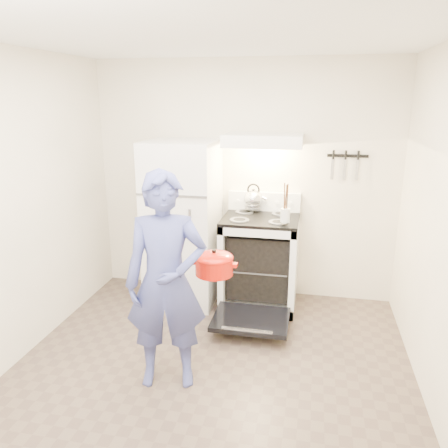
{
  "coord_description": "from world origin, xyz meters",
  "views": [
    {
      "loc": [
        0.72,
        -2.74,
        2.12
      ],
      "look_at": [
        -0.05,
        1.0,
        1.0
      ],
      "focal_mm": 35.0,
      "sensor_mm": 36.0,
      "label": 1
    }
  ],
  "objects_px": {
    "person": "(166,282)",
    "tea_kettle": "(253,198)",
    "refrigerator": "(183,223)",
    "stove_body": "(260,263)",
    "dutch_oven": "(214,266)"
  },
  "relations": [
    {
      "from": "stove_body",
      "to": "person",
      "type": "bearing_deg",
      "value": -109.63
    },
    {
      "from": "refrigerator",
      "to": "stove_body",
      "type": "distance_m",
      "value": 0.9
    },
    {
      "from": "tea_kettle",
      "to": "dutch_oven",
      "type": "relative_size",
      "value": 0.8
    },
    {
      "from": "refrigerator",
      "to": "tea_kettle",
      "type": "bearing_deg",
      "value": 19.26
    },
    {
      "from": "refrigerator",
      "to": "person",
      "type": "bearing_deg",
      "value": -78.08
    },
    {
      "from": "person",
      "to": "tea_kettle",
      "type": "bearing_deg",
      "value": 62.65
    },
    {
      "from": "person",
      "to": "dutch_oven",
      "type": "height_order",
      "value": "person"
    },
    {
      "from": "refrigerator",
      "to": "dutch_oven",
      "type": "height_order",
      "value": "refrigerator"
    },
    {
      "from": "tea_kettle",
      "to": "stove_body",
      "type": "bearing_deg",
      "value": -63.66
    },
    {
      "from": "stove_body",
      "to": "tea_kettle",
      "type": "xyz_separation_m",
      "value": [
        -0.11,
        0.22,
        0.64
      ]
    },
    {
      "from": "tea_kettle",
      "to": "dutch_oven",
      "type": "distance_m",
      "value": 1.35
    },
    {
      "from": "stove_body",
      "to": "person",
      "type": "height_order",
      "value": "person"
    },
    {
      "from": "refrigerator",
      "to": "tea_kettle",
      "type": "distance_m",
      "value": 0.78
    },
    {
      "from": "refrigerator",
      "to": "stove_body",
      "type": "bearing_deg",
      "value": 1.77
    },
    {
      "from": "refrigerator",
      "to": "stove_body",
      "type": "relative_size",
      "value": 1.85
    }
  ]
}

